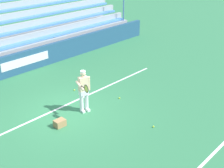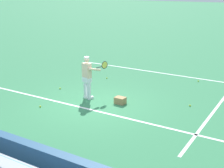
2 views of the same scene
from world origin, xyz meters
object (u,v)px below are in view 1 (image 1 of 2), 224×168
(tennis_player, at_px, (84,91))
(tennis_ball_toward_net, at_px, (119,98))
(ball_box_cardboard, at_px, (60,123))
(tennis_ball_on_baseline, at_px, (153,127))
(tennis_ball_far_right, at_px, (74,90))

(tennis_player, height_order, tennis_ball_toward_net, tennis_player)
(ball_box_cardboard, bearing_deg, tennis_player, -173.05)
(tennis_player, height_order, ball_box_cardboard, tennis_player)
(tennis_ball_toward_net, xyz_separation_m, tennis_ball_on_baseline, (0.90, 2.42, 0.00))
(tennis_player, xyz_separation_m, ball_box_cardboard, (1.39, 0.17, -0.76))
(tennis_ball_on_baseline, bearing_deg, ball_box_cardboard, -49.28)
(tennis_ball_far_right, relative_size, tennis_ball_on_baseline, 1.00)
(tennis_ball_far_right, bearing_deg, tennis_player, 60.33)
(tennis_ball_far_right, height_order, tennis_ball_toward_net, same)
(tennis_player, relative_size, tennis_ball_far_right, 25.98)
(tennis_ball_on_baseline, bearing_deg, tennis_ball_toward_net, -110.52)
(tennis_ball_far_right, distance_m, tennis_ball_on_baseline, 4.46)
(ball_box_cardboard, bearing_deg, tennis_ball_on_baseline, 130.72)
(tennis_player, relative_size, ball_box_cardboard, 4.29)
(ball_box_cardboard, distance_m, tennis_ball_toward_net, 3.14)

